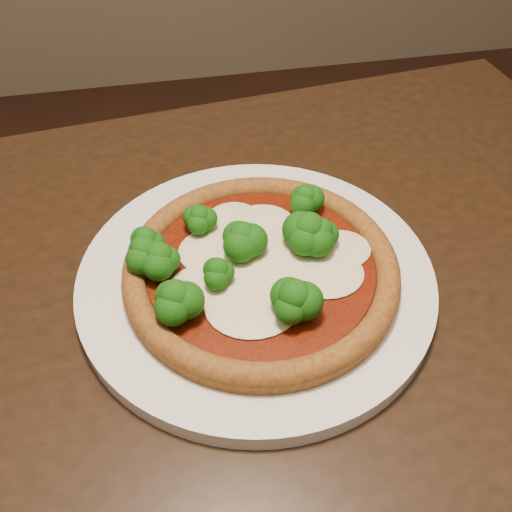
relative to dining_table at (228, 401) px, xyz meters
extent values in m
cube|color=black|center=(0.00, 0.00, 0.09)|extent=(1.15, 0.91, 0.04)
cylinder|color=black|center=(0.44, 0.40, -0.29)|extent=(0.06, 0.06, 0.71)
cylinder|color=white|center=(0.04, 0.06, 0.12)|extent=(0.35, 0.35, 0.02)
cylinder|color=brown|center=(0.05, 0.05, 0.13)|extent=(0.26, 0.26, 0.01)
torus|color=brown|center=(0.05, 0.05, 0.14)|extent=(0.26, 0.26, 0.02)
cylinder|color=#651604|center=(0.05, 0.05, 0.14)|extent=(0.21, 0.21, 0.00)
ellipsoid|color=#F8EDC5|center=(0.13, 0.06, 0.14)|extent=(0.06, 0.05, 0.00)
ellipsoid|color=#F8EDC5|center=(0.03, 0.13, 0.14)|extent=(0.05, 0.05, 0.00)
ellipsoid|color=#F8EDC5|center=(0.01, 0.08, 0.14)|extent=(0.07, 0.07, 0.01)
ellipsoid|color=#F8EDC5|center=(0.06, 0.11, 0.14)|extent=(0.07, 0.06, 0.01)
ellipsoid|color=#F8EDC5|center=(0.08, 0.07, 0.14)|extent=(0.08, 0.07, 0.01)
ellipsoid|color=#F8EDC5|center=(0.03, 0.01, 0.14)|extent=(0.09, 0.08, 0.01)
ellipsoid|color=#F8EDC5|center=(0.10, 0.03, 0.14)|extent=(0.07, 0.06, 0.01)
ellipsoid|color=#F8EDC5|center=(-0.01, 0.04, 0.14)|extent=(0.06, 0.05, 0.00)
ellipsoid|color=#F8EDC5|center=(0.05, 0.07, 0.14)|extent=(0.10, 0.09, 0.01)
ellipsoid|color=#1B7012|center=(-0.04, 0.01, 0.16)|extent=(0.05, 0.05, 0.04)
ellipsoid|color=#1B7012|center=(-0.05, 0.06, 0.16)|extent=(0.04, 0.04, 0.04)
ellipsoid|color=#1B7012|center=(0.03, 0.07, 0.16)|extent=(0.05, 0.05, 0.04)
ellipsoid|color=#1B7012|center=(0.10, 0.12, 0.16)|extent=(0.04, 0.04, 0.03)
ellipsoid|color=#1B7012|center=(-0.06, 0.09, 0.16)|extent=(0.04, 0.04, 0.03)
ellipsoid|color=#1B7012|center=(0.06, -0.01, 0.16)|extent=(0.05, 0.05, 0.04)
ellipsoid|color=#1B7012|center=(0.09, 0.07, 0.17)|extent=(0.05, 0.05, 0.04)
ellipsoid|color=#1B7012|center=(0.00, 0.11, 0.16)|extent=(0.04, 0.04, 0.03)
ellipsoid|color=#1B7012|center=(-0.06, 0.07, 0.16)|extent=(0.04, 0.04, 0.04)
ellipsoid|color=#1B7012|center=(0.00, 0.04, 0.16)|extent=(0.04, 0.04, 0.03)
ellipsoid|color=#1B7012|center=(0.10, 0.06, 0.16)|extent=(0.04, 0.04, 0.04)
camera|label=1|loc=(-0.03, -0.31, 0.53)|focal=40.00mm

